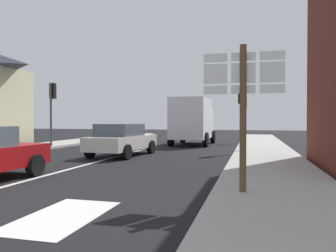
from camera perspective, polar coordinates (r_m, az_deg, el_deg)
ground_plane at (r=17.04m, az=-5.88°, el=-4.50°), size 80.00×80.00×0.00m
sidewalk_right at (r=14.01m, az=16.82°, el=-5.45°), size 2.85×44.00×0.14m
sidewalk_left at (r=18.67m, az=-27.19°, el=-3.91°), size 2.85×44.00×0.14m
lane_centre_stripe at (r=13.38m, az=-11.86°, el=-6.00°), size 0.16×12.00×0.01m
lane_turn_arrow at (r=6.03m, az=-17.83°, el=-14.68°), size 1.20×2.20×0.01m
sedan_far at (r=15.23m, az=-8.01°, el=-2.29°), size 2.24×4.33×1.47m
delivery_truck at (r=21.88m, az=4.30°, el=1.04°), size 2.55×5.03×3.05m
route_sign_post at (r=7.04m, az=12.90°, el=4.01°), size 1.66×0.14×3.20m
traffic_light_near_left at (r=20.22m, az=-19.44°, el=4.26°), size 0.30×0.49×3.79m
traffic_light_near_right at (r=16.62m, az=12.58°, el=3.91°), size 0.30×0.49×3.35m
traffic_light_far_right at (r=23.98m, az=13.14°, el=2.97°), size 0.30×0.49×3.34m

